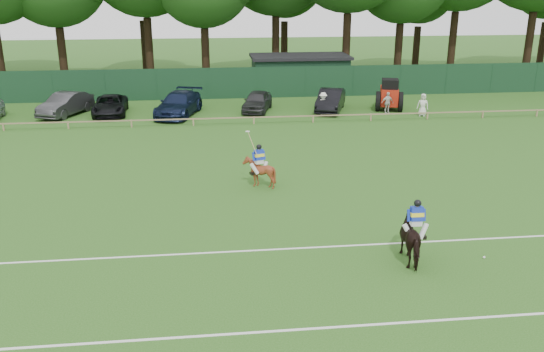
{
  "coord_description": "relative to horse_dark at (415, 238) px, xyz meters",
  "views": [
    {
      "loc": [
        -2.06,
        -19.36,
        9.03
      ],
      "look_at": [
        0.5,
        3.0,
        1.4
      ],
      "focal_mm": 38.0,
      "sensor_mm": 36.0,
      "label": 1
    }
  ],
  "objects": [
    {
      "name": "sedan_grey",
      "position": [
        -16.74,
        24.57,
        -0.04
      ],
      "size": [
        3.4,
        5.09,
        1.59
      ],
      "primitive_type": "imported",
      "rotation": [
        0.0,
        0.0,
        -0.39
      ],
      "color": "#313133",
      "rests_on": "ground"
    },
    {
      "name": "ground",
      "position": [
        -4.71,
        2.39,
        -0.84
      ],
      "size": [
        160.0,
        160.0,
        0.0
      ],
      "primitive_type": "plane",
      "color": "#1E4C14",
      "rests_on": "ground"
    },
    {
      "name": "perimeter_fence",
      "position": [
        -4.71,
        29.39,
        0.41
      ],
      "size": [
        92.08,
        0.08,
        2.5
      ],
      "color": "#14351E",
      "rests_on": "ground"
    },
    {
      "name": "rider_chestnut",
      "position": [
        -4.5,
        8.05,
        0.55
      ],
      "size": [
        0.98,
        0.55,
        2.05
      ],
      "rotation": [
        0.0,
        0.0,
        3.48
      ],
      "color": "silver",
      "rests_on": "ground"
    },
    {
      "name": "pitch_lines",
      "position": [
        -4.71,
        -1.11,
        -0.83
      ],
      "size": [
        60.0,
        5.1,
        0.01
      ],
      "color": "silver",
      "rests_on": "ground"
    },
    {
      "name": "sedan_navy",
      "position": [
        -8.76,
        23.62,
        -0.02
      ],
      "size": [
        3.74,
        6.02,
        1.63
      ],
      "primitive_type": "imported",
      "rotation": [
        0.0,
        0.0,
        -0.28
      ],
      "color": "#111A35",
      "rests_on": "ground"
    },
    {
      "name": "spectator_mid",
      "position": [
        6.08,
        22.53,
        -0.06
      ],
      "size": [
        0.94,
        0.48,
        1.55
      ],
      "primitive_type": "imported",
      "rotation": [
        0.0,
        0.0,
        0.11
      ],
      "color": "beige",
      "rests_on": "ground"
    },
    {
      "name": "tree_row",
      "position": [
        -2.71,
        37.39,
        -0.84
      ],
      "size": [
        96.0,
        12.0,
        21.0
      ],
      "primitive_type": null,
      "color": "#26561C",
      "rests_on": "ground"
    },
    {
      "name": "polo_ball",
      "position": [
        2.5,
        -0.11,
        -0.79
      ],
      "size": [
        0.09,
        0.09,
        0.09
      ],
      "primitive_type": "sphere",
      "color": "silver",
      "rests_on": "ground"
    },
    {
      "name": "suv_black",
      "position": [
        -13.64,
        24.43,
        -0.16
      ],
      "size": [
        2.47,
        4.94,
        1.34
      ],
      "primitive_type": "imported",
      "rotation": [
        0.0,
        0.0,
        0.05
      ],
      "color": "black",
      "rests_on": "ground"
    },
    {
      "name": "rider_dark",
      "position": [
        -0.0,
        -0.01,
        0.75
      ],
      "size": [
        0.94,
        0.38,
        1.41
      ],
      "rotation": [
        0.0,
        0.0,
        3.11
      ],
      "color": "silver",
      "rests_on": "ground"
    },
    {
      "name": "pitch_rail",
      "position": [
        -4.71,
        20.39,
        -0.39
      ],
      "size": [
        62.1,
        0.1,
        0.5
      ],
      "color": "#997F5B",
      "rests_on": "ground"
    },
    {
      "name": "horse_chestnut",
      "position": [
        -4.5,
        8.06,
        -0.12
      ],
      "size": [
        1.51,
        1.6,
        1.42
      ],
      "primitive_type": "imported",
      "rotation": [
        0.0,
        0.0,
        3.48
      ],
      "color": "maroon",
      "rests_on": "ground"
    },
    {
      "name": "spectator_left",
      "position": [
        1.41,
        22.65,
        -0.04
      ],
      "size": [
        1.08,
        0.68,
        1.6
      ],
      "primitive_type": "imported",
      "rotation": [
        0.0,
        0.0,
        0.08
      ],
      "color": "silver",
      "rests_on": "ground"
    },
    {
      "name": "hatch_grey",
      "position": [
        -3.12,
        24.43,
        -0.1
      ],
      "size": [
        2.84,
        4.6,
        1.46
      ],
      "primitive_type": "imported",
      "rotation": [
        0.0,
        0.0,
        -0.28
      ],
      "color": "#2D2E30",
      "rests_on": "ground"
    },
    {
      "name": "utility_shed",
      "position": [
        1.29,
        32.39,
        0.7
      ],
      "size": [
        8.4,
        4.4,
        3.04
      ],
      "color": "#14331E",
      "rests_on": "ground"
    },
    {
      "name": "tractor",
      "position": [
        6.58,
        23.75,
        0.25
      ],
      "size": [
        2.47,
        3.11,
        2.3
      ],
      "rotation": [
        0.0,
        0.0,
        -0.26
      ],
      "color": "#AC200F",
      "rests_on": "ground"
    },
    {
      "name": "horse_dark",
      "position": [
        0.0,
        0.0,
        0.0
      ],
      "size": [
        0.95,
        2.0,
        1.67
      ],
      "primitive_type": "imported",
      "rotation": [
        0.0,
        0.0,
        3.11
      ],
      "color": "black",
      "rests_on": "ground"
    },
    {
      "name": "estate_black",
      "position": [
        2.21,
        23.86,
        -0.05
      ],
      "size": [
        3.17,
        5.05,
        1.57
      ],
      "primitive_type": "imported",
      "rotation": [
        0.0,
        0.0,
        -0.34
      ],
      "color": "black",
      "rests_on": "ground"
    },
    {
      "name": "spectator_right",
      "position": [
        8.3,
        21.43,
        -0.04
      ],
      "size": [
        0.92,
        0.8,
        1.59
      ],
      "primitive_type": "imported",
      "rotation": [
        0.0,
        0.0,
        -0.48
      ],
      "color": "silver",
      "rests_on": "ground"
    }
  ]
}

